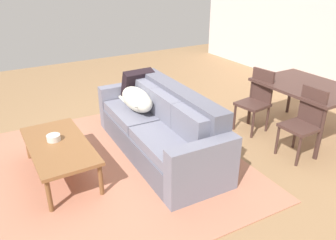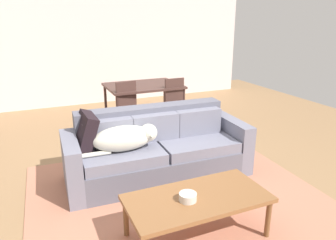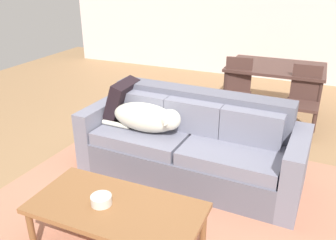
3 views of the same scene
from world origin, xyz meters
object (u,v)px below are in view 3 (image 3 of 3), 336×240
object	(u,v)px
throw_pillow_by_left_arm	(121,101)
dining_chair_near_right	(303,98)
bowl_on_coffee_table	(101,200)
dog_on_left_cushion	(148,118)
dining_table	(276,70)
dining_chair_near_left	(237,89)
coffee_table	(116,210)
couch	(191,145)

from	to	relation	value
throw_pillow_by_left_arm	dining_chair_near_right	bearing A→B (deg)	37.82
bowl_on_coffee_table	dining_chair_near_right	xyz separation A→B (m)	(1.22, 2.83, 0.04)
dog_on_left_cushion	dining_table	world-z (taller)	dog_on_left_cushion
dining_table	dining_chair_near_left	distance (m)	0.71
throw_pillow_by_left_arm	dining_table	bearing A→B (deg)	54.48
dog_on_left_cushion	bowl_on_coffee_table	world-z (taller)	dog_on_left_cushion
throw_pillow_by_left_arm	coffee_table	bearing A→B (deg)	-61.64
coffee_table	bowl_on_coffee_table	world-z (taller)	bowl_on_coffee_table
dining_table	dining_chair_near_right	size ratio (longest dim) A/B	1.47
dog_on_left_cushion	coffee_table	distance (m)	1.23
dog_on_left_cushion	throw_pillow_by_left_arm	xyz separation A→B (m)	(-0.43, 0.21, 0.05)
dog_on_left_cushion	dining_chair_near_left	bearing A→B (deg)	74.31
couch	coffee_table	xyz separation A→B (m)	(-0.12, -1.28, 0.04)
bowl_on_coffee_table	dining_chair_near_right	size ratio (longest dim) A/B	0.17
dining_table	dining_chair_near_left	world-z (taller)	dining_chair_near_left
coffee_table	dog_on_left_cushion	bearing A→B (deg)	104.98
couch	coffee_table	world-z (taller)	couch
coffee_table	dining_chair_near_right	world-z (taller)	dining_chair_near_right
coffee_table	dining_chair_near_left	world-z (taller)	dining_chair_near_left
dog_on_left_cushion	bowl_on_coffee_table	bearing A→B (deg)	-77.95
couch	dog_on_left_cushion	size ratio (longest dim) A/B	2.59
dining_chair_near_right	dog_on_left_cushion	bearing A→B (deg)	-130.56
dining_table	dining_chair_near_right	distance (m)	0.72
couch	dining_chair_near_left	bearing A→B (deg)	88.17
couch	dining_chair_near_right	bearing A→B (deg)	59.46
bowl_on_coffee_table	coffee_table	bearing A→B (deg)	11.38
dining_chair_near_right	dining_table	bearing A→B (deg)	128.76
bowl_on_coffee_table	dining_chair_near_left	xyz separation A→B (m)	(0.35, 2.85, 0.04)
dining_table	dining_chair_near_left	size ratio (longest dim) A/B	1.46
throw_pillow_by_left_arm	coffee_table	distance (m)	1.59
bowl_on_coffee_table	dog_on_left_cushion	bearing A→B (deg)	99.64
couch	dining_chair_near_left	size ratio (longest dim) A/B	2.51
bowl_on_coffee_table	dining_chair_near_left	bearing A→B (deg)	83.09
coffee_table	bowl_on_coffee_table	distance (m)	0.14
dog_on_left_cushion	dining_table	bearing A→B (deg)	68.26
couch	dining_chair_near_right	distance (m)	1.82
dining_table	coffee_table	bearing A→B (deg)	-101.36
bowl_on_coffee_table	dining_chair_near_right	world-z (taller)	dining_chair_near_right
couch	throw_pillow_by_left_arm	bearing A→B (deg)	176.54
throw_pillow_by_left_arm	dining_chair_near_right	xyz separation A→B (m)	(1.85, 1.44, -0.18)
dog_on_left_cushion	dining_chair_near_right	distance (m)	2.18
couch	dining_chair_near_left	world-z (taller)	dining_chair_near_left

